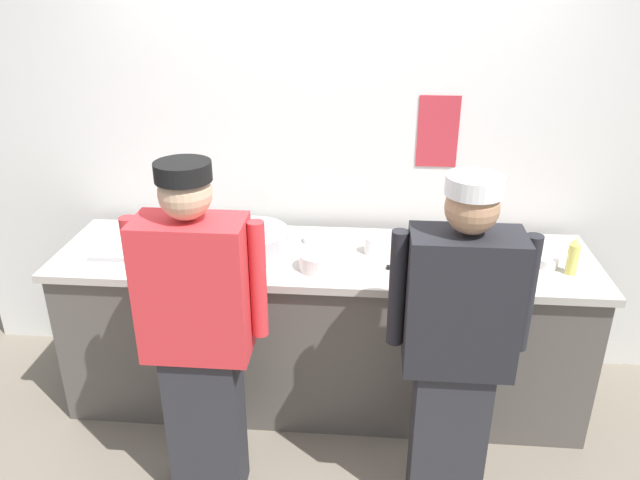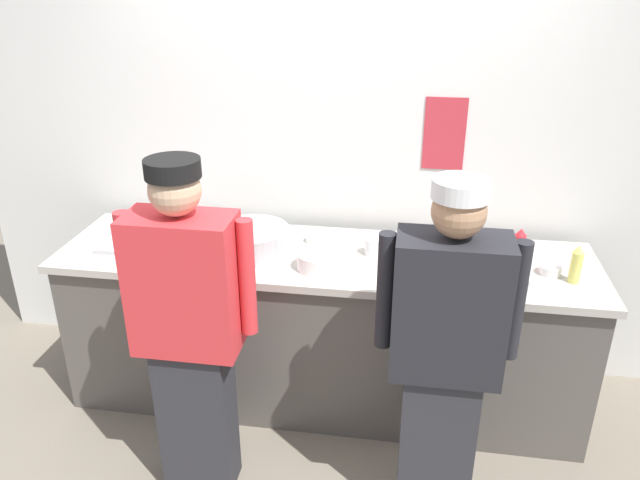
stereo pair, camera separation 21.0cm
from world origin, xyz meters
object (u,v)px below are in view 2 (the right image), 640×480
Objects in this scene: chef_near_left at (189,328)px; deli_cup at (373,247)px; plate_stack_rear at (317,261)px; squeeze_bottle_primary at (459,250)px; ramekin_yellow_sauce at (550,270)px; squeeze_bottle_spare at (519,247)px; plate_stack_front at (441,246)px; chefs_knife at (407,271)px; sheet_tray at (148,242)px; ramekin_green_sauce at (334,247)px; chef_center at (445,352)px; mixing_bowl_steel at (252,240)px; ramekin_red_sauce at (529,282)px; squeeze_bottle_secondary at (576,265)px; ramekin_orange_sauce at (314,238)px.

chef_near_left is 1.06m from deli_cup.
squeeze_bottle_primary is (0.69, 0.13, 0.05)m from plate_stack_rear.
squeeze_bottle_spare is at bearing 149.36° from ramekin_yellow_sauce.
chefs_knife is (-0.17, -0.26, -0.03)m from plate_stack_front.
sheet_tray is at bearing 179.37° from squeeze_bottle_primary.
chef_center is at bearing -53.93° from ramekin_green_sauce.
chefs_knife is (-0.69, -0.09, -0.02)m from ramekin_yellow_sauce.
squeeze_bottle_primary is at bearing -7.54° from ramekin_green_sauce.
squeeze_bottle_spare is (0.37, 0.76, 0.15)m from chef_center.
ramekin_yellow_sauce is (0.15, -0.09, -0.07)m from squeeze_bottle_spare.
squeeze_bottle_spare reaches higher than plate_stack_rear.
plate_stack_front is 0.55m from ramekin_yellow_sauce.
deli_cup is (-0.36, 0.76, 0.10)m from chef_center.
mixing_bowl_steel is at bearing 158.95° from plate_stack_rear.
chef_near_left is 0.72m from mixing_bowl_steel.
chef_near_left is at bearing -157.04° from ramekin_yellow_sauce.
chef_near_left is 1.02× the size of chef_center.
squeeze_bottle_primary is at bearing 153.28° from ramekin_red_sauce.
ramekin_green_sauce is at bearing 172.46° from squeeze_bottle_primary.
sheet_tray is 2.55× the size of squeeze_bottle_primary.
squeeze_bottle_spare is 0.25m from ramekin_red_sauce.
deli_cup is (0.73, 0.77, 0.09)m from chef_near_left.
chefs_knife is (1.40, -0.12, -0.01)m from sheet_tray.
plate_stack_front is (-0.01, 0.84, 0.09)m from chef_center.
chef_center is 3.30× the size of sheet_tray.
squeeze_bottle_secondary is (1.61, -0.09, 0.02)m from mixing_bowl_steel.
squeeze_bottle_secondary is 1.83× the size of ramekin_yellow_sauce.
ramekin_orange_sauce is 1.18× the size of ramekin_green_sauce.
squeeze_bottle_primary is 0.64m from ramekin_green_sauce.
plate_stack_rear is 1.14m from ramekin_yellow_sauce.
squeeze_bottle_primary is at bearing -63.10° from plate_stack_front.
ramekin_orange_sauce is at bearing 29.62° from mixing_bowl_steel.
ramekin_yellow_sauce is 0.38× the size of chefs_knife.
chef_center reaches higher than plate_stack_front.
ramekin_orange_sauce is (-0.68, 0.03, -0.02)m from plate_stack_front.
chef_near_left is at bearing -123.97° from ramekin_green_sauce.
plate_stack_front is 0.51m from ramekin_red_sauce.
plate_stack_front is 1.00m from mixing_bowl_steel.
squeeze_bottle_primary is at bearing -0.61° from mixing_bowl_steel.
squeeze_bottle_secondary reaches higher than deli_cup.
ramekin_green_sauce is at bearing 179.25° from squeeze_bottle_spare.
mixing_bowl_steel is (-0.99, 0.70, 0.12)m from chef_center.
chef_center is 8.06× the size of squeeze_bottle_spare.
plate_stack_rear is 0.51× the size of mixing_bowl_steel.
chef_near_left is 0.86m from sheet_tray.
ramekin_red_sauce is (-0.22, -0.08, -0.06)m from squeeze_bottle_secondary.
chef_near_left reaches higher than sheet_tray.
chef_near_left is at bearing -152.28° from squeeze_bottle_spare.
chef_near_left is 19.25× the size of ramekin_red_sauce.
squeeze_bottle_primary is 1.95× the size of ramekin_orange_sauce.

